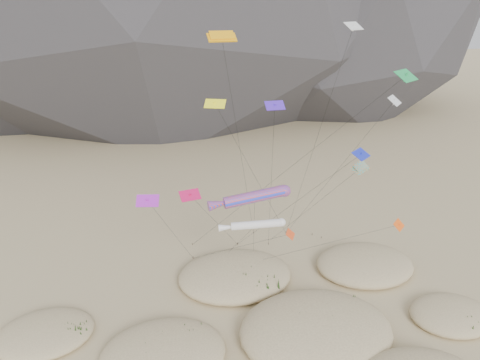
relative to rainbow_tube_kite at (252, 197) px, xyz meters
name	(u,v)px	position (x,y,z in m)	size (l,w,h in m)	color
dunes	(277,346)	(0.17, -7.85, -12.56)	(51.21, 39.31, 3.73)	#CCB789
dune_grass	(273,346)	(-0.27, -7.95, -12.40)	(41.92, 27.68, 1.58)	black
kite_stakes	(257,244)	(5.00, 12.88, -13.10)	(18.99, 7.45, 0.30)	#3F2D1E
rainbow_tube_kite	(252,197)	(0.00, 0.00, 0.00)	(8.91, 10.83, 14.24)	#F44519
white_tube_kite	(254,225)	(0.47, 0.83, -3.62)	(7.12, 11.41, 10.35)	silver
orange_parafoil	(222,40)	(-1.65, 4.99, 15.26)	(8.89, 12.10, 29.37)	orange
multi_parafoil	(359,169)	(10.58, -2.60, 2.96)	(4.69, 17.69, 16.88)	orange
delta_kites	(312,137)	(6.48, 0.12, 5.85)	(29.98, 20.30, 30.07)	yellow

